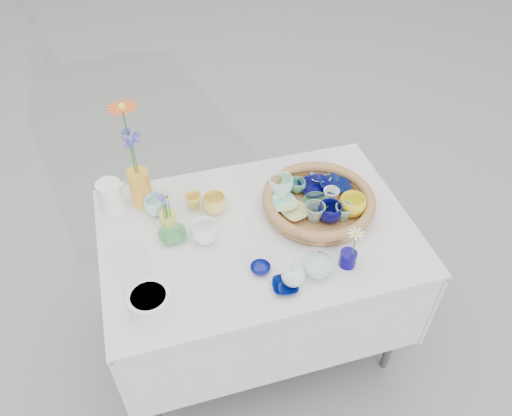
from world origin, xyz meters
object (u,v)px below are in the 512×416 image
object	(u,v)px
wicker_tray	(318,202)
tall_vase_yellow	(140,188)
display_table	(257,333)
bud_vase_seafoam	(318,262)

from	to	relation	value
wicker_tray	tall_vase_yellow	size ratio (longest dim) A/B	2.81
display_table	wicker_tray	world-z (taller)	wicker_tray
display_table	tall_vase_yellow	bearing A→B (deg)	145.37
wicker_tray	display_table	bearing A→B (deg)	-169.88
bud_vase_seafoam	tall_vase_yellow	world-z (taller)	tall_vase_yellow
bud_vase_seafoam	wicker_tray	bearing A→B (deg)	68.56
display_table	tall_vase_yellow	distance (m)	0.99
display_table	tall_vase_yellow	size ratio (longest dim) A/B	7.47
wicker_tray	bud_vase_seafoam	world-z (taller)	bud_vase_seafoam
bud_vase_seafoam	tall_vase_yellow	size ratio (longest dim) A/B	0.70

